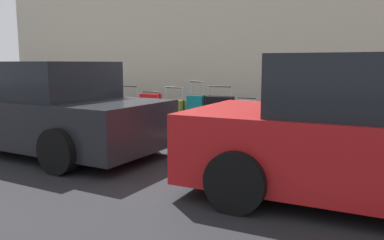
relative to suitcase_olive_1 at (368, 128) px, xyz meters
The scene contains 17 objects.
ground_plane 3.69m from the suitcase_olive_1, ahead, with size 40.00×40.00×0.00m, color black.
sidewalk_curb 4.12m from the suitcase_olive_1, 28.09° to the right, with size 18.00×5.00×0.14m, color gray.
suitcase_olive_1 is the anchor object (origin of this frame).
suitcase_red_2 0.47m from the suitcase_olive_1, ahead, with size 0.37×0.24×0.80m.
suitcase_maroon_3 0.98m from the suitcase_olive_1, ahead, with size 0.49×0.27×0.88m.
suitcase_navy_4 1.52m from the suitcase_olive_1, ahead, with size 0.44×0.23×0.72m.
suitcase_silver_5 2.03m from the suitcase_olive_1, ahead, with size 0.41×0.24×0.76m.
suitcase_black_6 2.58m from the suitcase_olive_1, ahead, with size 0.52×0.29×0.95m.
suitcase_teal_7 3.10m from the suitcase_olive_1, ahead, with size 0.37×0.22×1.03m.
suitcase_olive_8 3.59m from the suitcase_olive_1, ahead, with size 0.46×0.25×0.90m.
suitcase_red_9 4.12m from the suitcase_olive_1, ahead, with size 0.44×0.23×0.80m.
suitcase_maroon_10 4.65m from the suitcase_olive_1, ahead, with size 0.46×0.23×0.90m.
suitcase_navy_11 5.17m from the suitcase_olive_1, ahead, with size 0.42×0.20×0.98m.
fire_hydrant 6.07m from the suitcase_olive_1, ahead, with size 0.39×0.21×0.76m.
bollard_post 6.57m from the suitcase_olive_1, ahead, with size 0.15×0.15×0.77m, color #333338.
parked_car_red_0 2.06m from the suitcase_olive_1, 98.12° to the left, with size 4.29×2.25×1.60m.
parked_car_charcoal_1 5.39m from the suitcase_olive_1, 22.05° to the left, with size 4.47×1.99×1.53m.
Camera 1 is at (-4.06, 5.95, 1.50)m, focal length 36.06 mm.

